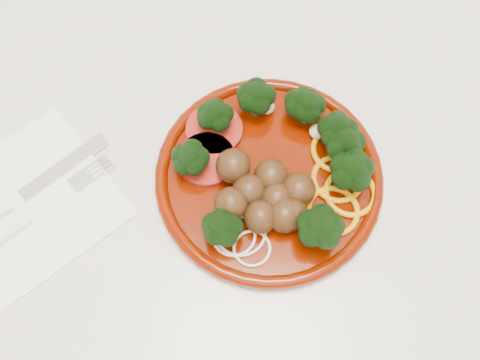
{
  "coord_description": "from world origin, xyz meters",
  "views": [
    {
      "loc": [
        -0.15,
        1.49,
        1.43
      ],
      "look_at": [
        -0.16,
        1.71,
        0.92
      ],
      "focal_mm": 40.0,
      "sensor_mm": 36.0,
      "label": 1
    }
  ],
  "objects_px": {
    "napkin": "(30,203)",
    "knife": "(5,208)",
    "plate": "(274,169)",
    "fork": "(15,228)"
  },
  "relations": [
    {
      "from": "knife",
      "to": "fork",
      "type": "height_order",
      "value": "knife"
    },
    {
      "from": "knife",
      "to": "fork",
      "type": "relative_size",
      "value": 1.12
    },
    {
      "from": "napkin",
      "to": "fork",
      "type": "bearing_deg",
      "value": -102.46
    },
    {
      "from": "plate",
      "to": "fork",
      "type": "height_order",
      "value": "plate"
    },
    {
      "from": "napkin",
      "to": "fork",
      "type": "height_order",
      "value": "fork"
    },
    {
      "from": "napkin",
      "to": "knife",
      "type": "height_order",
      "value": "knife"
    },
    {
      "from": "plate",
      "to": "knife",
      "type": "relative_size",
      "value": 1.58
    },
    {
      "from": "fork",
      "to": "napkin",
      "type": "bearing_deg",
      "value": 33.31
    },
    {
      "from": "plate",
      "to": "fork",
      "type": "xyz_separation_m",
      "value": [
        -0.26,
        -0.07,
        -0.01
      ]
    },
    {
      "from": "napkin",
      "to": "knife",
      "type": "relative_size",
      "value": 1.07
    }
  ]
}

